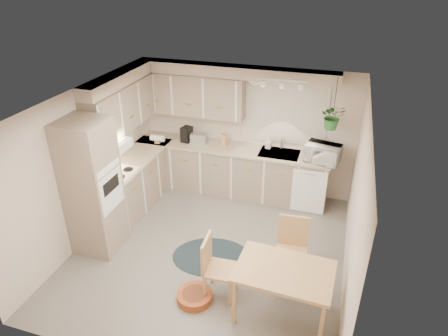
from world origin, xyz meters
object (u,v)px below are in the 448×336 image
at_px(chair_left, 221,268).
at_px(pet_bed, 195,296).
at_px(dining_table, 283,293).
at_px(braided_rug, 211,256).
at_px(chair_back, 291,253).
at_px(microwave, 323,151).

distance_m(chair_left, pet_bed, 0.53).
xyz_separation_m(dining_table, pet_bed, (-1.13, -0.10, -0.31)).
xyz_separation_m(braided_rug, pet_bed, (0.07, -0.88, 0.05)).
xyz_separation_m(chair_left, braided_rug, (-0.37, 0.67, -0.44)).
relative_size(chair_left, chair_back, 0.94).
bearing_deg(dining_table, chair_left, 172.77).
height_order(chair_left, microwave, microwave).
height_order(braided_rug, pet_bed, pet_bed).
bearing_deg(microwave, dining_table, -81.74).
height_order(chair_back, pet_bed, chair_back).
height_order(dining_table, chair_back, chair_back).
xyz_separation_m(braided_rug, microwave, (1.39, 1.83, 1.13)).
bearing_deg(chair_left, microwave, 155.03).
bearing_deg(microwave, braided_rug, -114.85).
bearing_deg(chair_left, braided_rug, -154.04).
distance_m(chair_back, pet_bed, 1.42).
relative_size(dining_table, braided_rug, 0.99).
relative_size(pet_bed, microwave, 0.84).
distance_m(chair_back, microwave, 2.08).
xyz_separation_m(dining_table, chair_back, (-0.00, 0.65, 0.11)).
relative_size(dining_table, pet_bed, 2.45).
height_order(dining_table, pet_bed, dining_table).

